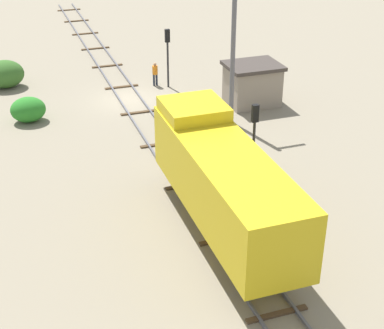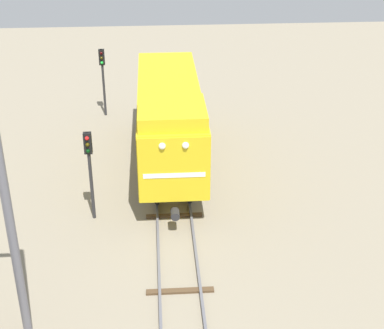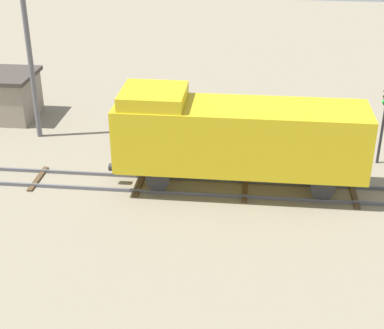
{
  "view_description": "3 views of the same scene",
  "coord_description": "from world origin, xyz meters",
  "px_view_note": "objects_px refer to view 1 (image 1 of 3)",
  "views": [
    {
      "loc": [
        8.2,
        36.61,
        14.74
      ],
      "look_at": [
        0.07,
        13.1,
        1.58
      ],
      "focal_mm": 55.0,
      "sensor_mm": 36.0,
      "label": 1
    },
    {
      "loc": [
        -0.72,
        -8.89,
        13.59
      ],
      "look_at": [
        0.84,
        13.46,
        1.92
      ],
      "focal_mm": 55.0,
      "sensor_mm": 36.0,
      "label": 2
    },
    {
      "loc": [
        23.91,
        17.44,
        13.32
      ],
      "look_at": [
        1.4,
        15.01,
        1.92
      ],
      "focal_mm": 55.0,
      "sensor_mm": 36.0,
      "label": 3
    }
  ],
  "objects_px": {
    "locomotive": "(223,178)",
    "traffic_signal_near": "(168,47)",
    "catenary_mast": "(234,52)",
    "worker_near_track": "(155,72)",
    "traffic_signal_mid": "(254,127)",
    "relay_hut": "(252,84)"
  },
  "relations": [
    {
      "from": "traffic_signal_near",
      "to": "traffic_signal_mid",
      "type": "relative_size",
      "value": 1.04
    },
    {
      "from": "catenary_mast",
      "to": "traffic_signal_near",
      "type": "bearing_deg",
      "value": -75.76
    },
    {
      "from": "traffic_signal_near",
      "to": "catenary_mast",
      "type": "distance_m",
      "value": 7.72
    },
    {
      "from": "traffic_signal_near",
      "to": "traffic_signal_mid",
      "type": "height_order",
      "value": "traffic_signal_near"
    },
    {
      "from": "traffic_signal_near",
      "to": "worker_near_track",
      "type": "height_order",
      "value": "traffic_signal_near"
    },
    {
      "from": "locomotive",
      "to": "traffic_signal_near",
      "type": "relative_size",
      "value": 2.79
    },
    {
      "from": "traffic_signal_near",
      "to": "traffic_signal_mid",
      "type": "xyz_separation_m",
      "value": [
        -0.2,
        14.07,
        -0.12
      ]
    },
    {
      "from": "catenary_mast",
      "to": "worker_near_track",
      "type": "bearing_deg",
      "value": -71.33
    },
    {
      "from": "traffic_signal_mid",
      "to": "catenary_mast",
      "type": "distance_m",
      "value": 7.15
    },
    {
      "from": "traffic_signal_mid",
      "to": "relay_hut",
      "type": "height_order",
      "value": "traffic_signal_mid"
    },
    {
      "from": "locomotive",
      "to": "worker_near_track",
      "type": "distance_m",
      "value": 19.15
    },
    {
      "from": "locomotive",
      "to": "catenary_mast",
      "type": "distance_m",
      "value": 12.27
    },
    {
      "from": "traffic_signal_near",
      "to": "catenary_mast",
      "type": "bearing_deg",
      "value": 104.24
    },
    {
      "from": "worker_near_track",
      "to": "catenary_mast",
      "type": "bearing_deg",
      "value": -96.07
    },
    {
      "from": "traffic_signal_near",
      "to": "worker_near_track",
      "type": "relative_size",
      "value": 2.44
    },
    {
      "from": "traffic_signal_mid",
      "to": "catenary_mast",
      "type": "relative_size",
      "value": 0.47
    },
    {
      "from": "locomotive",
      "to": "traffic_signal_mid",
      "type": "bearing_deg",
      "value": -128.31
    },
    {
      "from": "locomotive",
      "to": "catenary_mast",
      "type": "relative_size",
      "value": 1.37
    },
    {
      "from": "catenary_mast",
      "to": "relay_hut",
      "type": "distance_m",
      "value": 4.63
    },
    {
      "from": "worker_near_track",
      "to": "catenary_mast",
      "type": "relative_size",
      "value": 0.2
    },
    {
      "from": "catenary_mast",
      "to": "relay_hut",
      "type": "height_order",
      "value": "catenary_mast"
    },
    {
      "from": "traffic_signal_near",
      "to": "locomotive",
      "type": "bearing_deg",
      "value": 80.12
    }
  ]
}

